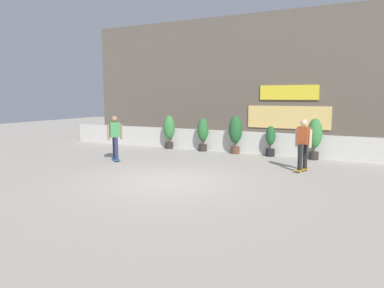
{
  "coord_description": "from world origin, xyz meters",
  "views": [
    {
      "loc": [
        5.09,
        -8.59,
        2.43
      ],
      "look_at": [
        0.0,
        1.5,
        0.9
      ],
      "focal_mm": 33.22,
      "sensor_mm": 36.0,
      "label": 1
    }
  ],
  "objects_px": {
    "potted_plant_3": "(271,140)",
    "skater_by_wall_left": "(303,143)",
    "potted_plant_4": "(315,136)",
    "skater_by_wall_right": "(115,136)",
    "potted_plant_2": "(236,131)",
    "potted_plant_0": "(169,129)",
    "potted_plant_1": "(203,132)"
  },
  "relations": [
    {
      "from": "skater_by_wall_left",
      "to": "potted_plant_1",
      "type": "bearing_deg",
      "value": 152.7
    },
    {
      "from": "skater_by_wall_left",
      "to": "potted_plant_0",
      "type": "bearing_deg",
      "value": 159.33
    },
    {
      "from": "potted_plant_0",
      "to": "skater_by_wall_left",
      "type": "relative_size",
      "value": 0.91
    },
    {
      "from": "skater_by_wall_right",
      "to": "potted_plant_3",
      "type": "bearing_deg",
      "value": 35.8
    },
    {
      "from": "potted_plant_4",
      "to": "skater_by_wall_right",
      "type": "bearing_deg",
      "value": -151.69
    },
    {
      "from": "potted_plant_0",
      "to": "skater_by_wall_right",
      "type": "distance_m",
      "value": 3.61
    },
    {
      "from": "skater_by_wall_left",
      "to": "skater_by_wall_right",
      "type": "bearing_deg",
      "value": -169.98
    },
    {
      "from": "potted_plant_2",
      "to": "skater_by_wall_right",
      "type": "xyz_separation_m",
      "value": [
        -3.49,
        -3.6,
        -0.01
      ]
    },
    {
      "from": "potted_plant_2",
      "to": "potted_plant_0",
      "type": "bearing_deg",
      "value": 180.0
    },
    {
      "from": "potted_plant_3",
      "to": "skater_by_wall_right",
      "type": "distance_m",
      "value": 6.16
    },
    {
      "from": "potted_plant_4",
      "to": "potted_plant_0",
      "type": "bearing_deg",
      "value": 180.0
    },
    {
      "from": "potted_plant_2",
      "to": "potted_plant_4",
      "type": "height_order",
      "value": "potted_plant_2"
    },
    {
      "from": "potted_plant_0",
      "to": "potted_plant_1",
      "type": "xyz_separation_m",
      "value": [
        1.73,
        -0.0,
        -0.05
      ]
    },
    {
      "from": "potted_plant_3",
      "to": "skater_by_wall_right",
      "type": "xyz_separation_m",
      "value": [
        -5.0,
        -3.6,
        0.27
      ]
    },
    {
      "from": "potted_plant_3",
      "to": "potted_plant_0",
      "type": "bearing_deg",
      "value": 180.0
    },
    {
      "from": "potted_plant_0",
      "to": "skater_by_wall_right",
      "type": "bearing_deg",
      "value": -93.85
    },
    {
      "from": "potted_plant_3",
      "to": "potted_plant_4",
      "type": "height_order",
      "value": "potted_plant_4"
    },
    {
      "from": "potted_plant_1",
      "to": "skater_by_wall_left",
      "type": "height_order",
      "value": "skater_by_wall_left"
    },
    {
      "from": "potted_plant_0",
      "to": "potted_plant_2",
      "type": "xyz_separation_m",
      "value": [
        3.25,
        -0.0,
        0.05
      ]
    },
    {
      "from": "potted_plant_0",
      "to": "potted_plant_1",
      "type": "distance_m",
      "value": 1.73
    },
    {
      "from": "potted_plant_4",
      "to": "skater_by_wall_right",
      "type": "xyz_separation_m",
      "value": [
        -6.69,
        -3.6,
        0.01
      ]
    },
    {
      "from": "potted_plant_2",
      "to": "potted_plant_3",
      "type": "distance_m",
      "value": 1.53
    },
    {
      "from": "potted_plant_2",
      "to": "potted_plant_4",
      "type": "distance_m",
      "value": 3.19
    },
    {
      "from": "potted_plant_3",
      "to": "skater_by_wall_left",
      "type": "bearing_deg",
      "value": -55.38
    },
    {
      "from": "potted_plant_0",
      "to": "potted_plant_3",
      "type": "height_order",
      "value": "potted_plant_0"
    },
    {
      "from": "potted_plant_3",
      "to": "skater_by_wall_left",
      "type": "distance_m",
      "value": 2.96
    },
    {
      "from": "potted_plant_1",
      "to": "potted_plant_2",
      "type": "relative_size",
      "value": 0.91
    },
    {
      "from": "potted_plant_4",
      "to": "potted_plant_1",
      "type": "bearing_deg",
      "value": -180.0
    },
    {
      "from": "skater_by_wall_left",
      "to": "potted_plant_2",
      "type": "bearing_deg",
      "value": 142.64
    },
    {
      "from": "potted_plant_4",
      "to": "skater_by_wall_left",
      "type": "height_order",
      "value": "skater_by_wall_left"
    },
    {
      "from": "potted_plant_1",
      "to": "skater_by_wall_right",
      "type": "xyz_separation_m",
      "value": [
        -1.97,
        -3.6,
        0.09
      ]
    },
    {
      "from": "potted_plant_2",
      "to": "potted_plant_4",
      "type": "xyz_separation_m",
      "value": [
        3.19,
        0.0,
        -0.02
      ]
    }
  ]
}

